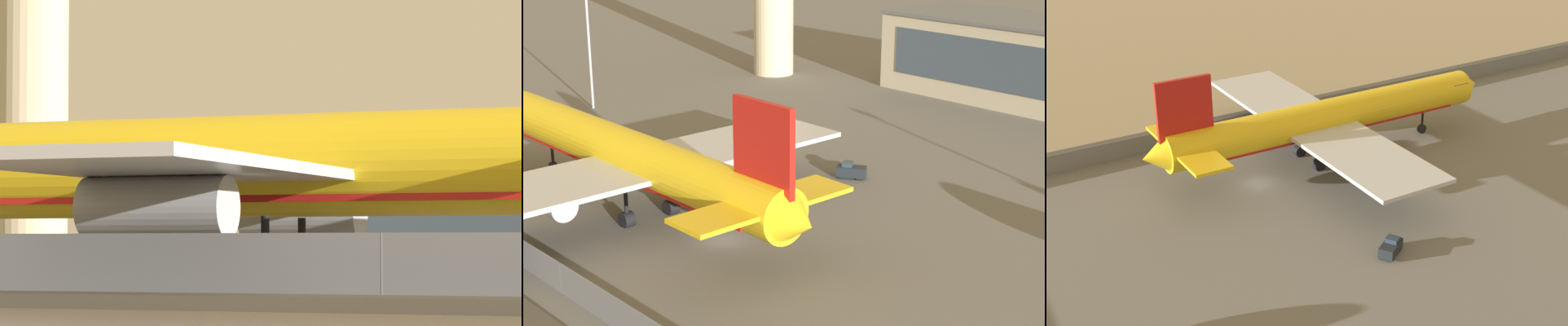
# 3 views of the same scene
# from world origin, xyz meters

# --- Properties ---
(ground_plane) EXTENTS (500.00, 500.00, 0.00)m
(ground_plane) POSITION_xyz_m (0.00, 0.00, 0.00)
(ground_plane) COLOR #66635E
(waterfront_lagoon) EXTENTS (320.00, 98.00, 0.01)m
(waterfront_lagoon) POSITION_xyz_m (0.00, -71.00, 0.00)
(waterfront_lagoon) COLOR #937F60
(waterfront_lagoon) RESTS_ON ground
(shoreline_seawall) EXTENTS (320.00, 3.00, 0.50)m
(shoreline_seawall) POSITION_xyz_m (0.00, -20.50, 0.25)
(shoreline_seawall) COLOR #474238
(shoreline_seawall) RESTS_ON ground
(perimeter_fence) EXTENTS (280.00, 0.10, 2.62)m
(perimeter_fence) POSITION_xyz_m (0.00, -16.00, 1.31)
(perimeter_fence) COLOR slate
(perimeter_fence) RESTS_ON ground
(cargo_jet_yellow) EXTENTS (51.38, 43.84, 14.82)m
(cargo_jet_yellow) POSITION_xyz_m (-11.08, -1.89, 5.66)
(cargo_jet_yellow) COLOR yellow
(cargo_jet_yellow) RESTS_ON ground
(baggage_tug) EXTENTS (3.56, 3.05, 1.80)m
(baggage_tug) POSITION_xyz_m (-4.39, 21.66, 0.81)
(baggage_tug) COLOR #1E2328
(baggage_tug) RESTS_ON ground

